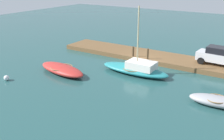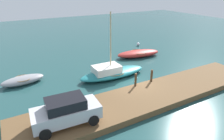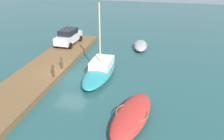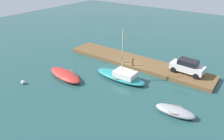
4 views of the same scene
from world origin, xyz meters
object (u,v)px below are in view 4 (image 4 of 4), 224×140
motorboat_red (65,75)px  mooring_post_west (133,62)px  mooring_post_mid_west (122,59)px  parked_car (188,66)px  rowboat_grey (175,111)px  marker_buoy (23,82)px  sailboat_teal (121,76)px

motorboat_red → mooring_post_west: 8.60m
motorboat_red → mooring_post_mid_west: mooring_post_mid_west is taller
parked_car → mooring_post_west: bearing=20.8°
rowboat_grey → mooring_post_west: mooring_post_west is taller
mooring_post_west → marker_buoy: mooring_post_west is taller
motorboat_red → marker_buoy: (2.74, 3.81, -0.16)m
parked_car → mooring_post_mid_west: bearing=17.4°
motorboat_red → parked_car: 14.55m
parked_car → sailboat_teal: bearing=44.9°
sailboat_teal → mooring_post_mid_west: sailboat_teal is taller
sailboat_teal → mooring_post_mid_west: 3.87m
rowboat_grey → marker_buoy: rowboat_grey is taller
mooring_post_mid_west → parked_car: size_ratio=0.26×
mooring_post_mid_west → marker_buoy: mooring_post_mid_west is taller
mooring_post_west → motorboat_red: bearing=52.3°
marker_buoy → mooring_post_mid_west: bearing=-120.9°
mooring_post_west → mooring_post_mid_west: mooring_post_west is taller
parked_car → marker_buoy: parked_car is taller
mooring_post_west → mooring_post_mid_west: 1.64m
sailboat_teal → rowboat_grey: bearing=162.0°
rowboat_grey → sailboat_teal: 7.91m
rowboat_grey → parked_car: bearing=-83.7°
mooring_post_west → sailboat_teal: bearing=97.1°
motorboat_red → parked_car: parked_car is taller
mooring_post_mid_west → rowboat_grey: bearing=148.7°
sailboat_teal → mooring_post_mid_west: (2.05, -3.25, 0.49)m
motorboat_red → marker_buoy: 4.70m
mooring_post_west → mooring_post_mid_west: size_ratio=1.02×
mooring_post_mid_west → marker_buoy: size_ratio=2.31×
rowboat_grey → mooring_post_west: bearing=-41.4°
motorboat_red → mooring_post_west: mooring_post_west is taller
sailboat_teal → parked_car: bearing=-137.6°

